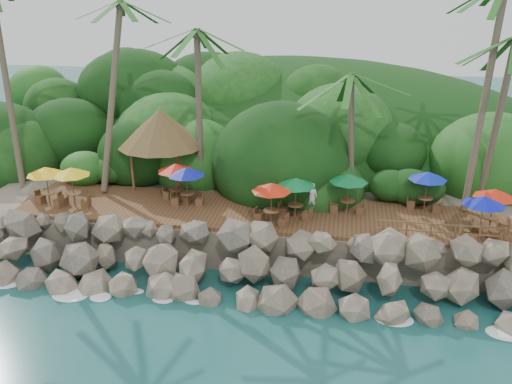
# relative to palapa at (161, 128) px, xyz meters

# --- Properties ---
(ground) EXTENTS (140.00, 140.00, 0.00)m
(ground) POSITION_rel_palapa_xyz_m (6.28, -9.36, -5.79)
(ground) COLOR #19514F
(ground) RESTS_ON ground
(land_base) EXTENTS (32.00, 25.20, 2.10)m
(land_base) POSITION_rel_palapa_xyz_m (6.28, 6.64, -4.74)
(land_base) COLOR gray
(land_base) RESTS_ON ground
(jungle_hill) EXTENTS (44.80, 28.00, 15.40)m
(jungle_hill) POSITION_rel_palapa_xyz_m (6.28, 14.14, -5.79)
(jungle_hill) COLOR #143811
(jungle_hill) RESTS_ON ground
(seawall) EXTENTS (29.00, 4.00, 2.30)m
(seawall) POSITION_rel_palapa_xyz_m (6.28, -7.36, -4.64)
(seawall) COLOR gray
(seawall) RESTS_ON ground
(terrace) EXTENTS (26.00, 5.00, 0.20)m
(terrace) POSITION_rel_palapa_xyz_m (6.28, -3.36, -3.59)
(terrace) COLOR brown
(terrace) RESTS_ON land_base
(jungle_foliage) EXTENTS (44.00, 16.00, 12.00)m
(jungle_foliage) POSITION_rel_palapa_xyz_m (6.28, 5.64, -5.79)
(jungle_foliage) COLOR #143811
(jungle_foliage) RESTS_ON ground
(foam_line) EXTENTS (25.20, 0.80, 0.06)m
(foam_line) POSITION_rel_palapa_xyz_m (6.28, -9.06, -5.76)
(foam_line) COLOR white
(foam_line) RESTS_ON ground
(palms) EXTENTS (33.33, 7.00, 12.87)m
(palms) POSITION_rel_palapa_xyz_m (6.43, -0.68, 6.27)
(palms) COLOR brown
(palms) RESTS_ON ground
(palapa) EXTENTS (5.18, 5.18, 4.60)m
(palapa) POSITION_rel_palapa_xyz_m (0.00, 0.00, 0.00)
(palapa) COLOR brown
(palapa) RESTS_ON ground
(dining_clusters) EXTENTS (25.22, 5.24, 2.21)m
(dining_clusters) POSITION_rel_palapa_xyz_m (7.17, -3.50, -1.65)
(dining_clusters) COLOR brown
(dining_clusters) RESTS_ON terrace
(railing) EXTENTS (7.20, 0.10, 1.00)m
(railing) POSITION_rel_palapa_xyz_m (16.11, -5.71, -2.88)
(railing) COLOR brown
(railing) RESTS_ON terrace
(waiter) EXTENTS (0.59, 0.39, 1.62)m
(waiter) POSITION_rel_palapa_xyz_m (9.22, -2.90, -2.68)
(waiter) COLOR silver
(waiter) RESTS_ON terrace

